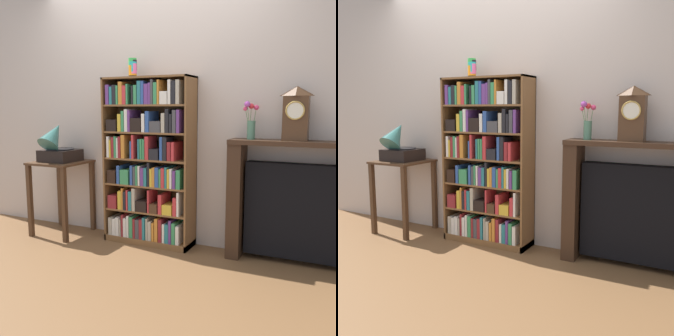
# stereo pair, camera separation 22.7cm
# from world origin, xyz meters

# --- Properties ---
(ground_plane) EXTENTS (8.24, 6.40, 0.02)m
(ground_plane) POSITION_xyz_m (0.00, 0.00, -0.01)
(ground_plane) COLOR brown
(wall_back) EXTENTS (5.24, 0.08, 2.60)m
(wall_back) POSITION_xyz_m (0.22, 0.33, 1.30)
(wall_back) COLOR beige
(wall_back) RESTS_ON ground
(bookshelf) EXTENTS (0.88, 0.28, 1.60)m
(bookshelf) POSITION_xyz_m (-0.01, 0.14, 0.76)
(bookshelf) COLOR brown
(bookshelf) RESTS_ON ground
(cup_stack) EXTENTS (0.08, 0.08, 0.18)m
(cup_stack) POSITION_xyz_m (-0.16, 0.15, 1.69)
(cup_stack) COLOR black
(cup_stack) RESTS_ON bookshelf
(side_table_left) EXTENTS (0.51, 0.52, 0.77)m
(side_table_left) POSITION_xyz_m (-0.97, 0.03, 0.57)
(side_table_left) COLOR #472D1C
(side_table_left) RESTS_ON ground
(gramophone) EXTENTS (0.34, 0.43, 0.45)m
(gramophone) POSITION_xyz_m (-0.97, -0.01, 0.93)
(gramophone) COLOR black
(gramophone) RESTS_ON side_table_left
(fireplace_mantel) EXTENTS (1.22, 0.26, 1.05)m
(fireplace_mantel) POSITION_xyz_m (1.41, 0.18, 0.51)
(fireplace_mantel) COLOR #382316
(fireplace_mantel) RESTS_ON ground
(mantel_clock) EXTENTS (0.19, 0.14, 0.44)m
(mantel_clock) POSITION_xyz_m (1.33, 0.16, 1.27)
(mantel_clock) COLOR #472D1C
(mantel_clock) RESTS_ON fireplace_mantel
(flower_vase) EXTENTS (0.12, 0.11, 0.32)m
(flower_vase) POSITION_xyz_m (0.97, 0.17, 1.19)
(flower_vase) COLOR #4C7A60
(flower_vase) RESTS_ON fireplace_mantel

